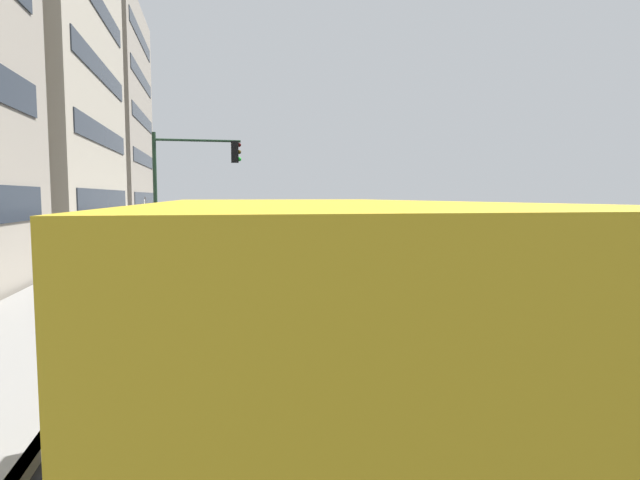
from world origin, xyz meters
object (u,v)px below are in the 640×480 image
car_navy (265,284)px  car_black (391,253)px  truck_yellow (299,340)px  car_maroon (247,248)px  traffic_light_mast (189,176)px  street_sign_post (146,225)px

car_navy → car_black: 8.63m
car_navy → truck_yellow: 7.74m
car_maroon → traffic_light_mast: 3.88m
car_navy → truck_yellow: (-7.69, 0.41, 0.76)m
car_maroon → car_black: car_maroon is taller
car_maroon → car_black: (-2.49, -5.44, -0.06)m
traffic_light_mast → street_sign_post: traffic_light_mast is taller
traffic_light_mast → street_sign_post: (0.81, 1.87, -2.09)m
car_black → truck_yellow: truck_yellow is taller
street_sign_post → truck_yellow: bearing=-168.8°
car_maroon → traffic_light_mast: traffic_light_mast is taller
car_navy → street_sign_post: 11.43m
street_sign_post → car_black: bearing=-112.9°
car_navy → truck_yellow: size_ratio=0.50×
truck_yellow → street_sign_post: bearing=11.2°
car_maroon → truck_yellow: truck_yellow is taller
truck_yellow → traffic_light_mast: bearing=5.8°
car_maroon → street_sign_post: size_ratio=1.39×
car_maroon → truck_yellow: 16.80m
traffic_light_mast → car_black: bearing=-112.8°
car_navy → truck_yellow: bearing=177.0°
car_maroon → traffic_light_mast: size_ratio=0.73×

